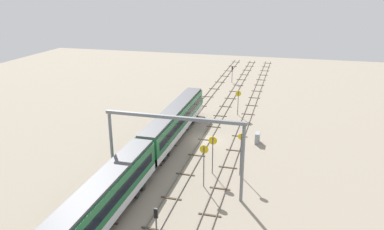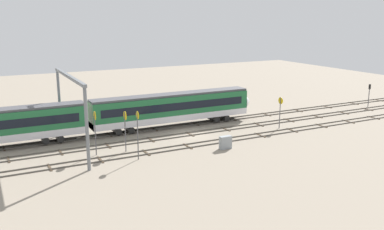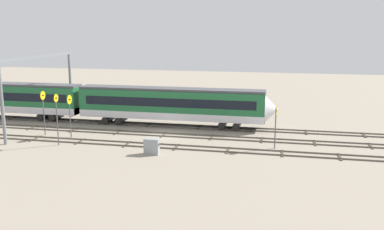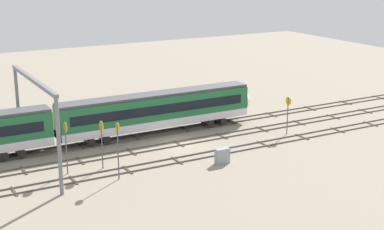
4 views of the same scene
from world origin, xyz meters
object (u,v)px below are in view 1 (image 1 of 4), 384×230
overhead_gantry (174,138)px  speed_sign_mid_trackside (238,99)px  relay_cabinet (257,138)px  speed_sign_distant_end (213,149)px  signal_light_trackside_departure (156,226)px  signal_light_trackside_approach (232,72)px  train (98,207)px  speed_sign_near_foreground (241,149)px  speed_sign_far_trackside (204,159)px

overhead_gantry → speed_sign_mid_trackside: bearing=-6.0°
overhead_gantry → relay_cabinet: (16.72, -7.78, -5.89)m
speed_sign_distant_end → signal_light_trackside_departure: (-16.34, 1.44, -0.17)m
speed_sign_mid_trackside → speed_sign_distant_end: 23.26m
overhead_gantry → speed_sign_mid_trackside: overhead_gantry is taller
overhead_gantry → signal_light_trackside_approach: bearing=2.0°
speed_sign_mid_trackside → relay_cabinet: bearing=-158.6°
overhead_gantry → speed_sign_distant_end: 7.23m
train → signal_light_trackside_departure: train is taller
speed_sign_distant_end → signal_light_trackside_departure: bearing=175.0°
overhead_gantry → speed_sign_near_foreground: size_ratio=2.82×
speed_sign_mid_trackside → speed_sign_far_trackside: size_ratio=0.87×
overhead_gantry → speed_sign_mid_trackside: size_ratio=3.46×
speed_sign_mid_trackside → relay_cabinet: 13.15m
speed_sign_distant_end → signal_light_trackside_approach: bearing=6.1°
overhead_gantry → speed_sign_distant_end: size_ratio=3.19×
train → speed_sign_distant_end: (14.35, -7.99, 0.66)m
speed_sign_near_foreground → speed_sign_mid_trackside: speed_sign_near_foreground is taller
speed_sign_mid_trackside → signal_light_trackside_departure: bearing=178.2°
train → speed_sign_far_trackside: size_ratio=14.31×
train → signal_light_trackside_approach: (61.55, -2.93, -0.00)m
speed_sign_far_trackside → speed_sign_distant_end: size_ratio=1.06×
train → speed_sign_near_foreground: bearing=-37.9°
speed_sign_mid_trackside → signal_light_trackside_approach: bearing=11.5°
speed_sign_distant_end → train: bearing=150.9°
speed_sign_near_foreground → signal_light_trackside_approach: speed_sign_near_foreground is taller
train → signal_light_trackside_departure: (-1.99, -6.55, 0.49)m
overhead_gantry → relay_cabinet: 19.36m
relay_cabinet → signal_light_trackside_approach: bearing=14.9°
overhead_gantry → signal_light_trackside_departure: bearing=-170.6°
train → speed_sign_distant_end: train is taller
speed_sign_mid_trackside → speed_sign_far_trackside: speed_sign_far_trackside is taller
signal_light_trackside_departure → speed_sign_mid_trackside: bearing=-1.8°
train → speed_sign_mid_trackside: (37.61, -7.81, 0.39)m
signal_light_trackside_departure → relay_cabinet: bearing=-12.3°
speed_sign_far_trackside → relay_cabinet: 15.73m
speed_sign_distant_end → signal_light_trackside_approach: speed_sign_distant_end is taller
signal_light_trackside_departure → speed_sign_near_foreground: bearing=-16.3°
speed_sign_near_foreground → speed_sign_far_trackside: bearing=135.8°
train → speed_sign_mid_trackside: 38.41m
relay_cabinet → speed_sign_far_trackside: bearing=161.8°
speed_sign_mid_trackside → speed_sign_far_trackside: (-26.78, 0.12, 0.44)m
speed_sign_mid_trackside → speed_sign_far_trackside: 26.78m
speed_sign_near_foreground → speed_sign_far_trackside: (-3.84, 3.74, -0.05)m
speed_sign_near_foreground → signal_light_trackside_departure: 17.36m
relay_cabinet → speed_sign_mid_trackside: bearing=21.4°
speed_sign_far_trackside → speed_sign_distant_end: 3.54m
speed_sign_mid_trackside → relay_cabinet: speed_sign_mid_trackside is taller
speed_sign_near_foreground → speed_sign_distant_end: 3.46m
speed_sign_near_foreground → relay_cabinet: speed_sign_near_foreground is taller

